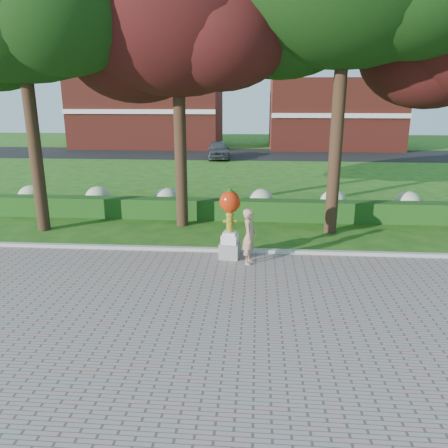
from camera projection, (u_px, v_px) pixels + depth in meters
name	position (u px, v px, depth m)	size (l,w,h in m)	color
ground	(222.00, 294.00, 10.87)	(100.00, 100.00, 0.00)	#1C5314
walkway	(202.00, 400.00, 7.03)	(40.00, 14.00, 0.04)	gray
curb	(229.00, 251.00, 13.72)	(40.00, 0.18, 0.15)	#ADADA5
lawn_hedge	(236.00, 209.00, 17.46)	(24.00, 0.70, 0.80)	#234A15
hydrangea_row	(251.00, 200.00, 18.33)	(20.10, 1.10, 0.99)	beige
street	(248.00, 154.00, 37.68)	(50.00, 8.00, 0.02)	black
building_left	(149.00, 110.00, 43.18)	(14.00, 8.00, 7.00)	maroon
building_right	(333.00, 114.00, 41.95)	(12.00, 8.00, 6.40)	maroon
tree_mid_left	(174.00, 18.00, 14.81)	(8.25, 7.04, 10.69)	black
hydrant_sculpture	(230.00, 222.00, 12.93)	(0.65, 0.65, 2.13)	gray
woman	(249.00, 236.00, 12.56)	(0.60, 0.39, 1.65)	tan
parked_car	(218.00, 150.00, 34.77)	(1.68, 4.18, 1.42)	#3F4247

